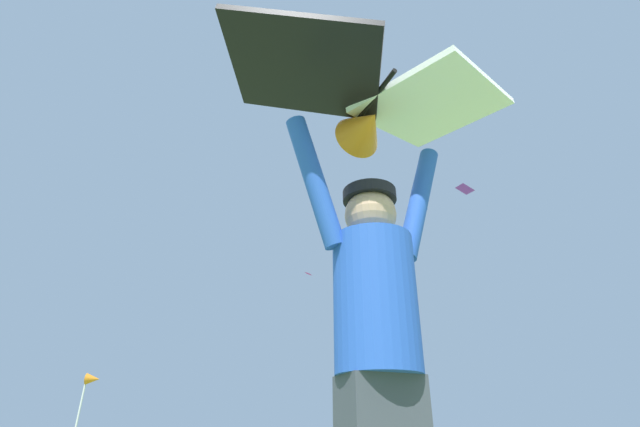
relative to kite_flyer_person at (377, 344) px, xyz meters
name	(u,v)px	position (x,y,z in m)	size (l,w,h in m)	color
kite_flyer_person	(377,344)	(0.00, 0.00, 0.00)	(0.80, 0.42, 1.92)	#424751
held_stunt_kite	(370,100)	(0.02, -0.06, 1.16)	(1.54, 1.00, 0.38)	black
distant_kite_magenta_high_left	(324,214)	(2.98, 25.39, 13.34)	(1.06, 1.14, 2.10)	#DB2393
distant_kite_blue_far_center	(422,210)	(9.53, 24.48, 13.55)	(0.81, 0.81, 0.21)	blue
distant_kite_magenta_mid_right	(309,273)	(2.41, 30.19, 10.75)	(0.54, 0.59, 0.32)	#DB2393
distant_kite_purple_high_right	(465,189)	(11.20, 21.24, 13.49)	(1.16, 1.22, 0.55)	purple
distant_kite_red_mid_left	(255,51)	(-1.50, 12.05, 13.93)	(0.59, 0.56, 0.26)	red
marker_flag	(90,386)	(-4.20, 9.27, 0.74)	(0.30, 0.24, 1.93)	silver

